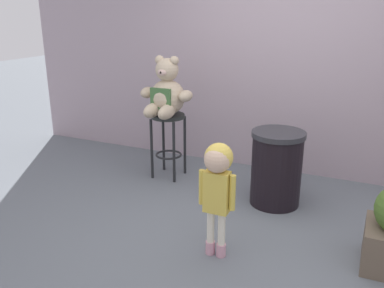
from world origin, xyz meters
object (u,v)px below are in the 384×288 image
at_px(bar_stool_with_teddy, 168,133).
at_px(trash_bin, 276,168).
at_px(child_walking, 218,176).
at_px(teddy_bear, 166,94).

bearing_deg(bar_stool_with_teddy, trash_bin, -8.53).
height_order(bar_stool_with_teddy, child_walking, child_walking).
relative_size(teddy_bear, trash_bin, 0.86).
distance_m(teddy_bear, child_walking, 1.69).
relative_size(bar_stool_with_teddy, child_walking, 0.80).
bearing_deg(trash_bin, teddy_bear, 172.79).
xyz_separation_m(bar_stool_with_teddy, child_walking, (1.09, -1.29, 0.15)).
bearing_deg(child_walking, teddy_bear, -153.30).
xyz_separation_m(bar_stool_with_teddy, teddy_bear, (-0.00, -0.03, 0.46)).
distance_m(teddy_bear, trash_bin, 1.44).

